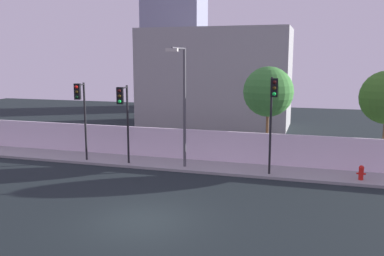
# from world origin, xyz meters

# --- Properties ---
(ground_plane) EXTENTS (80.00, 80.00, 0.00)m
(ground_plane) POSITION_xyz_m (0.00, 0.00, 0.00)
(ground_plane) COLOR black
(sidewalk) EXTENTS (36.00, 2.40, 0.15)m
(sidewalk) POSITION_xyz_m (0.00, 8.20, 0.07)
(sidewalk) COLOR gray
(sidewalk) RESTS_ON ground
(perimeter_wall) EXTENTS (36.00, 0.18, 1.80)m
(perimeter_wall) POSITION_xyz_m (0.00, 9.49, 1.05)
(perimeter_wall) COLOR silver
(perimeter_wall) RESTS_ON sidewalk
(traffic_light_left) EXTENTS (0.57, 1.80, 4.49)m
(traffic_light_left) POSITION_xyz_m (-3.92, 6.70, 3.46)
(traffic_light_left) COLOR black
(traffic_light_left) RESTS_ON sidewalk
(traffic_light_center) EXTENTS (0.48, 1.46, 5.05)m
(traffic_light_center) POSITION_xyz_m (4.09, 6.92, 3.82)
(traffic_light_center) COLOR black
(traffic_light_center) RESTS_ON sidewalk
(traffic_light_right) EXTENTS (0.38, 1.18, 4.60)m
(traffic_light_right) POSITION_xyz_m (-6.76, 7.04, 3.50)
(traffic_light_right) COLOR black
(traffic_light_right) RESTS_ON sidewalk
(street_lamp_curbside) EXTENTS (0.60, 2.30, 6.55)m
(street_lamp_curbside) POSITION_xyz_m (-0.75, 7.42, 4.08)
(street_lamp_curbside) COLOR #4C4C51
(street_lamp_curbside) RESTS_ON sidewalk
(fire_hydrant) EXTENTS (0.44, 0.26, 0.74)m
(fire_hydrant) POSITION_xyz_m (8.48, 7.75, 0.54)
(fire_hydrant) COLOR red
(fire_hydrant) RESTS_ON sidewalk
(roadside_tree_leftmost) EXTENTS (2.98, 2.98, 5.68)m
(roadside_tree_leftmost) POSITION_xyz_m (3.41, 11.01, 4.18)
(roadside_tree_leftmost) COLOR brown
(roadside_tree_leftmost) RESTS_ON ground
(low_building_distant) EXTENTS (13.45, 6.00, 8.76)m
(low_building_distant) POSITION_xyz_m (-2.87, 23.49, 4.38)
(low_building_distant) COLOR gray
(low_building_distant) RESTS_ON ground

